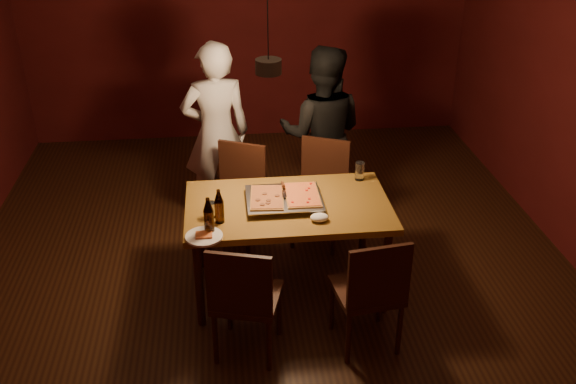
{
  "coord_description": "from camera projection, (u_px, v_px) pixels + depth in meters",
  "views": [
    {
      "loc": [
        -0.33,
        -4.22,
        3.04
      ],
      "look_at": [
        0.12,
        -0.13,
        0.85
      ],
      "focal_mm": 40.0,
      "sensor_mm": 36.0,
      "label": 1
    }
  ],
  "objects": [
    {
      "name": "chair_far_left",
      "position": [
        238.0,
        187.0,
        5.41
      ],
      "size": [
        0.56,
        0.56,
        0.49
      ],
      "rotation": [
        0.0,
        0.0,
        2.71
      ],
      "color": "#38190F",
      "rests_on": "floor"
    },
    {
      "name": "napkin",
      "position": [
        319.0,
        217.0,
        4.48
      ],
      "size": [
        0.13,
        0.1,
        0.05
      ],
      "primitive_type": "ellipsoid",
      "color": "white",
      "rests_on": "dining_table"
    },
    {
      "name": "pizza_tray",
      "position": [
        284.0,
        200.0,
        4.71
      ],
      "size": [
        0.57,
        0.47,
        0.05
      ],
      "primitive_type": "cube",
      "rotation": [
        0.0,
        0.0,
        0.04
      ],
      "color": "silver",
      "rests_on": "dining_table"
    },
    {
      "name": "water_glass_left",
      "position": [
        211.0,
        210.0,
        4.52
      ],
      "size": [
        0.07,
        0.07,
        0.11
      ],
      "primitive_type": "cylinder",
      "color": "silver",
      "rests_on": "dining_table"
    },
    {
      "name": "water_glass_right",
      "position": [
        360.0,
        171.0,
        5.02
      ],
      "size": [
        0.07,
        0.07,
        0.15
      ],
      "primitive_type": "cylinder",
      "color": "silver",
      "rests_on": "dining_table"
    },
    {
      "name": "chair_far_right",
      "position": [
        322.0,
        182.0,
        5.49
      ],
      "size": [
        0.55,
        0.55,
        0.49
      ],
      "rotation": [
        0.0,
        0.0,
        2.73
      ],
      "color": "#38190F",
      "rests_on": "floor"
    },
    {
      "name": "beer_bottle_a",
      "position": [
        209.0,
        216.0,
        4.29
      ],
      "size": [
        0.07,
        0.07,
        0.26
      ],
      "color": "black",
      "rests_on": "dining_table"
    },
    {
      "name": "plate_slice",
      "position": [
        204.0,
        236.0,
        4.29
      ],
      "size": [
        0.25,
        0.25,
        0.03
      ],
      "color": "white",
      "rests_on": "dining_table"
    },
    {
      "name": "diner_dark",
      "position": [
        322.0,
        134.0,
        5.73
      ],
      "size": [
        0.9,
        0.78,
        1.61
      ],
      "primitive_type": "imported",
      "rotation": [
        0.0,
        0.0,
        2.9
      ],
      "color": "black",
      "rests_on": "floor"
    },
    {
      "name": "pizza_cheese",
      "position": [
        302.0,
        195.0,
        4.71
      ],
      "size": [
        0.25,
        0.39,
        0.02
      ],
      "primitive_type": "cube",
      "rotation": [
        0.0,
        0.0,
        -0.01
      ],
      "color": "gold",
      "rests_on": "pizza_tray"
    },
    {
      "name": "pizza_meat",
      "position": [
        267.0,
        197.0,
        4.67
      ],
      "size": [
        0.27,
        0.4,
        0.02
      ],
      "primitive_type": "cube",
      "rotation": [
        0.0,
        0.0,
        -0.08
      ],
      "color": "maroon",
      "rests_on": "pizza_tray"
    },
    {
      "name": "dining_table",
      "position": [
        288.0,
        213.0,
        4.74
      ],
      "size": [
        1.5,
        0.9,
        0.75
      ],
      "color": "olive",
      "rests_on": "floor"
    },
    {
      "name": "room_shell",
      "position": [
        269.0,
        115.0,
        4.5
      ],
      "size": [
        6.0,
        6.0,
        6.0
      ],
      "color": "#331C0E",
      "rests_on": "ground"
    },
    {
      "name": "chair_near_right",
      "position": [
        372.0,
        285.0,
        4.18
      ],
      "size": [
        0.47,
        0.47,
        0.49
      ],
      "rotation": [
        0.0,
        0.0,
        0.14
      ],
      "color": "#38190F",
      "rests_on": "floor"
    },
    {
      "name": "pendant_lamp",
      "position": [
        268.0,
        65.0,
        4.33
      ],
      "size": [
        0.18,
        0.18,
        1.1
      ],
      "color": "black",
      "rests_on": "ceiling"
    },
    {
      "name": "diner_white",
      "position": [
        216.0,
        134.0,
        5.66
      ],
      "size": [
        0.66,
        0.48,
        1.67
      ],
      "primitive_type": "imported",
      "rotation": [
        0.0,
        0.0,
        3.29
      ],
      "color": "silver",
      "rests_on": "floor"
    },
    {
      "name": "beer_bottle_b",
      "position": [
        219.0,
        206.0,
        4.42
      ],
      "size": [
        0.07,
        0.07,
        0.25
      ],
      "color": "black",
      "rests_on": "dining_table"
    },
    {
      "name": "spatula",
      "position": [
        285.0,
        194.0,
        4.71
      ],
      "size": [
        0.09,
        0.24,
        0.04
      ],
      "primitive_type": null,
      "rotation": [
        0.0,
        0.0,
        0.0
      ],
      "color": "silver",
      "rests_on": "pizza_tray"
    },
    {
      "name": "chair_near_left",
      "position": [
        244.0,
        292.0,
        4.11
      ],
      "size": [
        0.52,
        0.52,
        0.49
      ],
      "rotation": [
        0.0,
        0.0,
        -0.28
      ],
      "color": "#38190F",
      "rests_on": "floor"
    }
  ]
}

